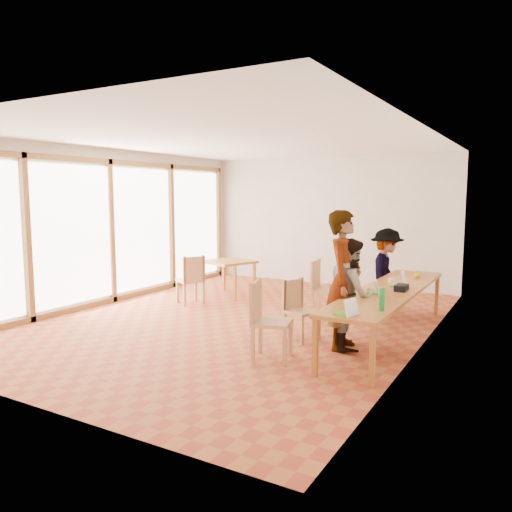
{
  "coord_description": "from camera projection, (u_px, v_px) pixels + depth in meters",
  "views": [
    {
      "loc": [
        4.36,
        -7.06,
        2.13
      ],
      "look_at": [
        0.25,
        0.12,
        1.1
      ],
      "focal_mm": 35.0,
      "sensor_mm": 36.0,
      "label": 1
    }
  ],
  "objects": [
    {
      "name": "laptop_near",
      "position": [
        348.0,
        310.0,
        5.7
      ],
      "size": [
        0.26,
        0.28,
        0.2
      ],
      "rotation": [
        0.0,
        0.0,
        -0.27
      ],
      "color": "green",
      "rests_on": "communal_table"
    },
    {
      "name": "black_pouch",
      "position": [
        401.0,
        288.0,
        7.15
      ],
      "size": [
        0.16,
        0.26,
        0.09
      ],
      "primitive_type": "cube",
      "color": "black",
      "rests_on": "communal_table"
    },
    {
      "name": "chair_near",
      "position": [
        264.0,
        311.0,
        6.42
      ],
      "size": [
        0.59,
        0.59,
        0.55
      ],
      "rotation": [
        0.0,
        0.0,
        0.27
      ],
      "color": "tan",
      "rests_on": "ground"
    },
    {
      "name": "chair_mid",
      "position": [
        297.0,
        302.0,
        7.34
      ],
      "size": [
        0.53,
        0.53,
        0.47
      ],
      "rotation": [
        0.0,
        0.0,
        -0.34
      ],
      "color": "tan",
      "rests_on": "ground"
    },
    {
      "name": "laptop_mid",
      "position": [
        374.0,
        290.0,
        6.98
      ],
      "size": [
        0.24,
        0.25,
        0.18
      ],
      "rotation": [
        0.0,
        0.0,
        0.29
      ],
      "color": "green",
      "rests_on": "communal_table"
    },
    {
      "name": "wall_front",
      "position": [
        24.0,
        259.0,
        4.86
      ],
      "size": [
        6.0,
        0.1,
        3.0
      ],
      "primitive_type": "cube",
      "color": "beige",
      "rests_on": "ground"
    },
    {
      "name": "ceiling",
      "position": [
        239.0,
        139.0,
        8.12
      ],
      "size": [
        6.0,
        8.0,
        0.04
      ],
      "primitive_type": "cube",
      "color": "white",
      "rests_on": "wall_back"
    },
    {
      "name": "wall_back",
      "position": [
        328.0,
        221.0,
        11.76
      ],
      "size": [
        6.0,
        0.1,
        3.0
      ],
      "primitive_type": "cube",
      "color": "beige",
      "rests_on": "ground"
    },
    {
      "name": "chair_spare",
      "position": [
        192.0,
        275.0,
        9.6
      ],
      "size": [
        0.61,
        0.61,
        0.51
      ],
      "rotation": [
        0.0,
        0.0,
        2.61
      ],
      "color": "tan",
      "rests_on": "ground"
    },
    {
      "name": "communal_table",
      "position": [
        389.0,
        292.0,
        7.28
      ],
      "size": [
        0.8,
        4.0,
        0.75
      ],
      "color": "#B67928",
      "rests_on": "ground"
    },
    {
      "name": "side_table",
      "position": [
        229.0,
        264.0,
        10.43
      ],
      "size": [
        0.9,
        0.9,
        0.75
      ],
      "rotation": [
        0.0,
        0.0,
        -0.34
      ],
      "color": "#B67928",
      "rests_on": "ground"
    },
    {
      "name": "person_mid",
      "position": [
        351.0,
        293.0,
        6.88
      ],
      "size": [
        0.84,
        0.92,
        1.53
      ],
      "primitive_type": "imported",
      "rotation": [
        0.0,
        0.0,
        2.0
      ],
      "color": "gray",
      "rests_on": "ground"
    },
    {
      "name": "person_near",
      "position": [
        344.0,
        280.0,
        6.83
      ],
      "size": [
        0.53,
        0.74,
        1.92
      ],
      "primitive_type": "imported",
      "rotation": [
        0.0,
        0.0,
        1.68
      ],
      "color": "gray",
      "rests_on": "ground"
    },
    {
      "name": "chair_far",
      "position": [
        321.0,
        282.0,
        8.64
      ],
      "size": [
        0.51,
        0.51,
        0.53
      ],
      "rotation": [
        0.0,
        0.0,
        0.1
      ],
      "color": "tan",
      "rests_on": "ground"
    },
    {
      "name": "clear_glass",
      "position": [
        370.0,
        291.0,
        6.9
      ],
      "size": [
        0.07,
        0.07,
        0.09
      ],
      "primitive_type": "cylinder",
      "color": "silver",
      "rests_on": "communal_table"
    },
    {
      "name": "window_wall",
      "position": [
        111.0,
        226.0,
        9.77
      ],
      "size": [
        0.1,
        8.0,
        3.0
      ],
      "primitive_type": "cube",
      "color": "white",
      "rests_on": "ground"
    },
    {
      "name": "condiment_cup",
      "position": [
        391.0,
        280.0,
        7.84
      ],
      "size": [
        0.08,
        0.08,
        0.06
      ],
      "primitive_type": "cylinder",
      "color": "white",
      "rests_on": "communal_table"
    },
    {
      "name": "yellow_mug",
      "position": [
        417.0,
        275.0,
        8.26
      ],
      "size": [
        0.13,
        0.13,
        0.09
      ],
      "primitive_type": "imported",
      "rotation": [
        0.0,
        0.0,
        -0.19
      ],
      "color": "yellow",
      "rests_on": "communal_table"
    },
    {
      "name": "laptop_far",
      "position": [
        401.0,
        282.0,
        7.5
      ],
      "size": [
        0.26,
        0.29,
        0.22
      ],
      "rotation": [
        0.0,
        0.0,
        0.14
      ],
      "color": "green",
      "rests_on": "communal_table"
    },
    {
      "name": "person_far",
      "position": [
        386.0,
        272.0,
        8.74
      ],
      "size": [
        0.66,
        1.05,
        1.54
      ],
      "primitive_type": "imported",
      "rotation": [
        0.0,
        0.0,
        1.67
      ],
      "color": "gray",
      "rests_on": "ground"
    },
    {
      "name": "green_bottle",
      "position": [
        382.0,
        299.0,
        5.89
      ],
      "size": [
        0.07,
        0.07,
        0.28
      ],
      "primitive_type": "cylinder",
      "color": "#127B30",
      "rests_on": "communal_table"
    },
    {
      "name": "pink_phone",
      "position": [
        413.0,
        271.0,
        8.91
      ],
      "size": [
        0.05,
        0.1,
        0.01
      ],
      "primitive_type": "cube",
      "color": "#F63D70",
      "rests_on": "communal_table"
    },
    {
      "name": "wall_right",
      "position": [
        425.0,
        240.0,
        6.83
      ],
      "size": [
        0.1,
        8.0,
        3.0
      ],
      "primitive_type": "cube",
      "color": "beige",
      "rests_on": "ground"
    },
    {
      "name": "ground",
      "position": [
        240.0,
        320.0,
        8.49
      ],
      "size": [
        8.0,
        8.0,
        0.0
      ],
      "primitive_type": "plane",
      "color": "#A75728",
      "rests_on": "ground"
    },
    {
      "name": "chair_empty",
      "position": [
        342.0,
        287.0,
        8.69
      ],
      "size": [
        0.48,
        0.48,
        0.45
      ],
      "rotation": [
        0.0,
        0.0,
        0.26
      ],
      "color": "tan",
      "rests_on": "ground"
    }
  ]
}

